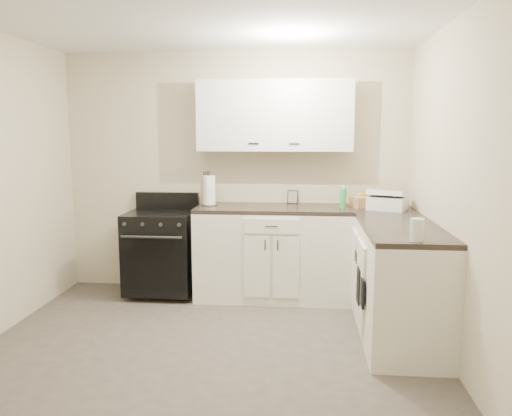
# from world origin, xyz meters

# --- Properties ---
(floor) EXTENTS (3.60, 3.60, 0.00)m
(floor) POSITION_xyz_m (0.00, 0.00, 0.00)
(floor) COLOR #473F38
(floor) RESTS_ON ground
(ceiling) EXTENTS (3.60, 3.60, 0.00)m
(ceiling) POSITION_xyz_m (0.00, 0.00, 2.50)
(ceiling) COLOR white
(ceiling) RESTS_ON wall_back
(wall_back) EXTENTS (3.60, 0.00, 3.60)m
(wall_back) POSITION_xyz_m (0.00, 1.80, 1.25)
(wall_back) COLOR beige
(wall_back) RESTS_ON ground
(wall_right) EXTENTS (0.00, 3.60, 3.60)m
(wall_right) POSITION_xyz_m (1.80, 0.00, 1.25)
(wall_right) COLOR beige
(wall_right) RESTS_ON ground
(wall_front) EXTENTS (3.60, 0.00, 3.60)m
(wall_front) POSITION_xyz_m (0.00, -1.80, 1.25)
(wall_front) COLOR beige
(wall_front) RESTS_ON ground
(base_cabinets_back) EXTENTS (1.55, 0.60, 0.90)m
(base_cabinets_back) POSITION_xyz_m (0.43, 1.50, 0.45)
(base_cabinets_back) COLOR white
(base_cabinets_back) RESTS_ON floor
(base_cabinets_right) EXTENTS (0.60, 1.90, 0.90)m
(base_cabinets_right) POSITION_xyz_m (1.50, 0.85, 0.45)
(base_cabinets_right) COLOR white
(base_cabinets_right) RESTS_ON floor
(countertop_back) EXTENTS (1.55, 0.60, 0.04)m
(countertop_back) POSITION_xyz_m (0.43, 1.50, 0.92)
(countertop_back) COLOR black
(countertop_back) RESTS_ON base_cabinets_back
(countertop_right) EXTENTS (0.60, 1.90, 0.04)m
(countertop_right) POSITION_xyz_m (1.50, 0.85, 0.92)
(countertop_right) COLOR black
(countertop_right) RESTS_ON base_cabinets_right
(upper_cabinets) EXTENTS (1.55, 0.30, 0.70)m
(upper_cabinets) POSITION_xyz_m (0.43, 1.65, 1.84)
(upper_cabinets) COLOR silver
(upper_cabinets) RESTS_ON wall_back
(stove) EXTENTS (0.68, 0.58, 0.82)m
(stove) POSITION_xyz_m (-0.73, 1.48, 0.46)
(stove) COLOR black
(stove) RESTS_ON floor
(knife_block) EXTENTS (0.12, 0.11, 0.25)m
(knife_block) POSITION_xyz_m (-0.27, 1.62, 1.06)
(knife_block) COLOR #D9BD85
(knife_block) RESTS_ON countertop_back
(paper_towel) EXTENTS (0.17, 0.17, 0.30)m
(paper_towel) POSITION_xyz_m (-0.23, 1.53, 1.09)
(paper_towel) COLOR white
(paper_towel) RESTS_ON countertop_back
(soap_bottle) EXTENTS (0.07, 0.07, 0.19)m
(soap_bottle) POSITION_xyz_m (1.11, 1.47, 1.04)
(soap_bottle) COLOR green
(soap_bottle) RESTS_ON countertop_back
(picture_frame) EXTENTS (0.12, 0.06, 0.14)m
(picture_frame) POSITION_xyz_m (0.61, 1.74, 1.01)
(picture_frame) COLOR black
(picture_frame) RESTS_ON countertop_back
(wicker_basket) EXTENTS (0.37, 0.30, 0.11)m
(wicker_basket) POSITION_xyz_m (1.36, 1.58, 0.99)
(wicker_basket) COLOR tan
(wicker_basket) RESTS_ON countertop_right
(countertop_grill) EXTENTS (0.44, 0.42, 0.12)m
(countertop_grill) POSITION_xyz_m (1.53, 1.42, 1.00)
(countertop_grill) COLOR white
(countertop_grill) RESTS_ON countertop_right
(glass_jar) EXTENTS (0.12, 0.12, 0.16)m
(glass_jar) POSITION_xyz_m (1.49, 0.00, 1.02)
(glass_jar) COLOR silver
(glass_jar) RESTS_ON countertop_right
(oven_mitt_near) EXTENTS (0.02, 0.13, 0.22)m
(oven_mitt_near) POSITION_xyz_m (1.18, 0.30, 0.46)
(oven_mitt_near) COLOR black
(oven_mitt_near) RESTS_ON base_cabinets_right
(oven_mitt_far) EXTENTS (0.02, 0.17, 0.29)m
(oven_mitt_far) POSITION_xyz_m (1.18, 0.54, 0.44)
(oven_mitt_far) COLOR black
(oven_mitt_far) RESTS_ON base_cabinets_right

